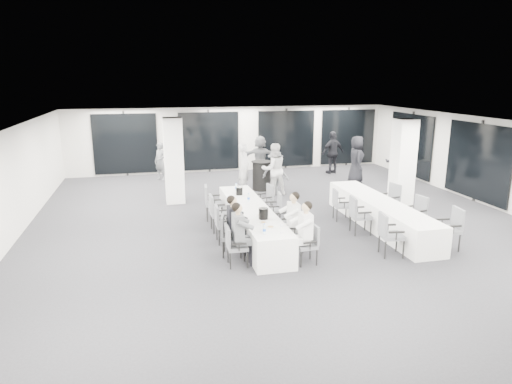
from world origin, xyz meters
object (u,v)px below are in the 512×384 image
at_px(cocktail_table, 262,175).
at_px(chair_main_left_mid, 222,222).
at_px(banquet_table_main, 252,221).
at_px(chair_side_right_mid, 417,211).
at_px(ice_bucket_near, 263,214).
at_px(chair_side_left_far, 339,203).
at_px(standing_guest_a, 244,165).
at_px(chair_side_left_mid, 358,213).
at_px(chair_side_right_near, 451,226).
at_px(chair_main_right_mid, 287,218).
at_px(standing_guest_h, 396,160).
at_px(standing_guest_c, 275,169).
at_px(chair_main_left_fourth, 217,211).
at_px(standing_guest_b, 274,166).
at_px(chair_main_right_second, 298,228).
at_px(ice_bucket_far, 239,191).
at_px(chair_main_left_near, 234,244).
at_px(banquet_table_side, 380,214).
at_px(standing_guest_d, 333,150).
at_px(chair_main_left_second, 229,233).
at_px(standing_guest_g, 160,159).
at_px(chair_main_right_fourth, 275,207).
at_px(chair_main_left_far, 211,200).
at_px(chair_side_left_near, 388,232).
at_px(chair_main_right_near, 309,242).
at_px(standing_guest_e, 356,157).
at_px(standing_guest_f, 260,154).
at_px(chair_main_right_far, 266,198).

relative_size(cocktail_table, chair_main_left_mid, 1.10).
xyz_separation_m(banquet_table_main, chair_side_right_mid, (4.43, -0.67, 0.17)).
bearing_deg(banquet_table_main, ice_bucket_near, -86.55).
relative_size(chair_side_left_far, standing_guest_a, 0.45).
distance_m(chair_side_left_mid, chair_side_right_near, 2.29).
relative_size(chair_main_right_mid, standing_guest_h, 0.49).
relative_size(chair_main_right_mid, standing_guest_c, 0.53).
relative_size(chair_main_left_fourth, standing_guest_b, 0.49).
bearing_deg(chair_main_left_fourth, ice_bucket_near, 30.10).
relative_size(standing_guest_a, standing_guest_h, 1.07).
relative_size(chair_main_right_second, ice_bucket_far, 4.20).
xyz_separation_m(chair_side_left_far, ice_bucket_far, (-2.81, 0.69, 0.35)).
distance_m(chair_main_left_near, standing_guest_h, 9.91).
distance_m(banquet_table_side, standing_guest_a, 5.60).
bearing_deg(chair_main_right_mid, cocktail_table, -14.75).
bearing_deg(chair_main_left_near, chair_side_right_mid, 104.72).
relative_size(chair_side_left_mid, standing_guest_d, 0.48).
xyz_separation_m(chair_main_left_mid, chair_main_left_fourth, (-0.00, 0.89, 0.03)).
height_order(chair_main_left_second, chair_side_right_near, chair_side_right_near).
height_order(chair_main_left_near, standing_guest_c, standing_guest_c).
distance_m(chair_main_right_mid, standing_guest_g, 8.29).
height_order(chair_main_left_mid, chair_main_right_fourth, chair_main_left_mid).
xyz_separation_m(chair_main_left_far, chair_side_right_mid, (5.27, -2.25, -0.04)).
bearing_deg(standing_guest_b, chair_main_left_mid, 54.81).
xyz_separation_m(banquet_table_main, chair_main_left_second, (-0.83, -1.24, 0.17)).
bearing_deg(chair_side_left_mid, banquet_table_side, 118.54).
bearing_deg(standing_guest_a, banquet_table_main, -161.79).
relative_size(chair_main_right_mid, chair_side_left_near, 0.91).
bearing_deg(chair_main_right_mid, ice_bucket_far, 18.32).
height_order(chair_side_right_near, ice_bucket_near, chair_side_right_near).
height_order(chair_main_left_far, chair_side_right_mid, chair_main_left_far).
distance_m(banquet_table_side, standing_guest_c, 4.74).
distance_m(chair_main_right_near, standing_guest_b, 6.20).
relative_size(banquet_table_main, cocktail_table, 4.71).
bearing_deg(chair_side_left_near, banquet_table_side, 165.71).
relative_size(chair_side_left_mid, standing_guest_g, 0.58).
bearing_deg(standing_guest_d, chair_main_left_fourth, 32.29).
distance_m(banquet_table_side, chair_side_right_mid, 0.98).
height_order(chair_main_right_mid, standing_guest_a, standing_guest_a).
bearing_deg(chair_main_left_far, chair_side_right_near, 61.20).
relative_size(chair_main_left_fourth, chair_side_right_near, 0.98).
distance_m(standing_guest_g, ice_bucket_near, 8.62).
bearing_deg(standing_guest_e, cocktail_table, 105.34).
relative_size(standing_guest_f, ice_bucket_near, 7.43).
bearing_deg(chair_main_right_far, chair_main_left_near, 146.39).
height_order(banquet_table_side, chair_main_right_near, chair_main_right_near).
bearing_deg(chair_main_right_far, ice_bucket_near, 155.41).
distance_m(chair_side_left_near, standing_guest_d, 9.40).
distance_m(chair_side_left_mid, ice_bucket_far, 3.41).
height_order(chair_main_right_near, standing_guest_b, standing_guest_b).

